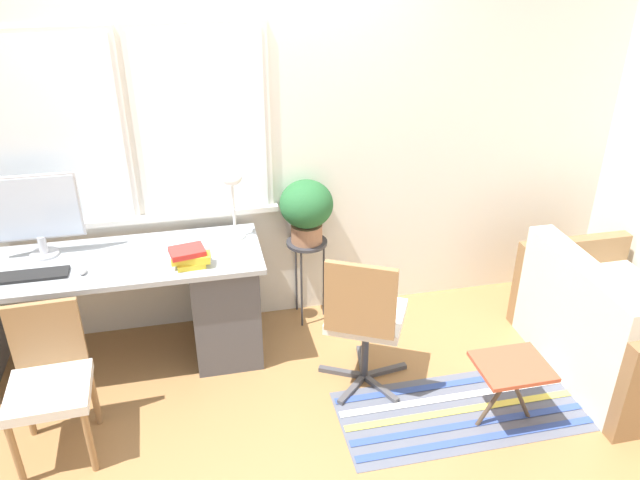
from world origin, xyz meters
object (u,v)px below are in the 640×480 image
book_stack (190,257)px  couch_loveseat (613,330)px  desk_lamp (232,188)px  desk_chair_wooden (49,379)px  folding_stool (512,370)px  plant_stand (307,250)px  potted_plant (306,208)px  mouse (82,271)px  keyboard (32,275)px  monitor (35,212)px  office_chair_swivel (364,318)px

book_stack → couch_loveseat: 2.59m
desk_lamp → desk_chair_wooden: size_ratio=0.54×
couch_loveseat → folding_stool: (-0.85, -0.31, 0.09)m
desk_lamp → book_stack: (-0.29, -0.31, -0.27)m
desk_lamp → plant_stand: desk_lamp is taller
book_stack → potted_plant: (0.76, 0.41, 0.05)m
mouse → plant_stand: size_ratio=0.12×
keyboard → folding_stool: keyboard is taller
desk_lamp → plant_stand: 0.72m
keyboard → folding_stool: bearing=-19.8°
monitor → book_stack: (0.84, -0.32, -0.22)m
book_stack → desk_chair_wooden: (-0.75, -0.48, -0.36)m
plant_stand → book_stack: bearing=-151.5°
monitor → plant_stand: size_ratio=0.84×
desk_lamp → desk_chair_wooden: (-1.04, -0.79, -0.63)m
mouse → office_chair_swivel: office_chair_swivel is taller
keyboard → mouse: 0.28m
plant_stand → folding_stool: 1.53m
desk_chair_wooden → office_chair_swivel: (1.69, 0.10, 0.05)m
office_chair_swivel → folding_stool: office_chair_swivel is taller
keyboard → couch_loveseat: 3.44m
desk_chair_wooden → office_chair_swivel: size_ratio=0.88×
monitor → plant_stand: (1.60, 0.10, -0.48)m
desk_lamp → plant_stand: bearing=12.6°
book_stack → plant_stand: size_ratio=0.40×
monitor → potted_plant: 1.61m
plant_stand → couch_loveseat: bearing=-28.5°
keyboard → desk_chair_wooden: 0.64m
monitor → mouse: monitor is taller
keyboard → monitor: bearing=83.2°
desk_lamp → potted_plant: 0.53m
office_chair_swivel → plant_stand: office_chair_swivel is taller
desk_chair_wooden → desk_lamp: bearing=35.1°
potted_plant → book_stack: bearing=-151.5°
keyboard → desk_lamp: bearing=11.9°
desk_chair_wooden → folding_stool: 2.41m
office_chair_swivel → potted_plant: (-0.18, 0.79, 0.35)m
monitor → potted_plant: monitor is taller
keyboard → desk_chair_wooden: size_ratio=0.49×
office_chair_swivel → keyboard: bearing=13.8°
mouse → desk_chair_wooden: desk_chair_wooden is taller
book_stack → desk_chair_wooden: bearing=-147.6°
plant_stand → desk_lamp: bearing=-167.4°
folding_stool → book_stack: bearing=152.9°
keyboard → desk_chair_wooden: (0.12, -0.54, -0.31)m
mouse → plant_stand: bearing=15.3°
couch_loveseat → folding_stool: bearing=110.2°
desk_chair_wooden → couch_loveseat: bearing=-2.7°
monitor → desk_chair_wooden: (0.09, -0.79, -0.58)m
office_chair_swivel → potted_plant: bearing=-50.0°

